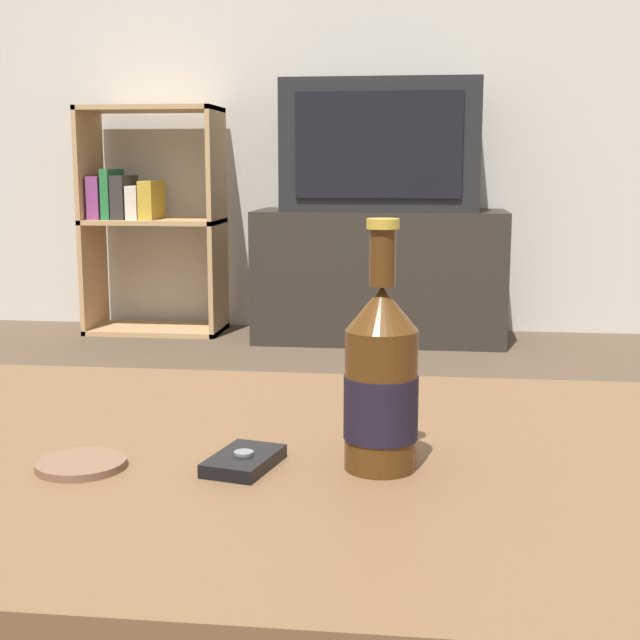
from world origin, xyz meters
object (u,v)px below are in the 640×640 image
Objects in this scene: tv_stand at (380,276)px; bookshelf at (145,214)px; cell_phone at (246,461)px; beer_bottle at (381,382)px; television at (381,146)px.

tv_stand is 1.04m from bookshelf.
beer_bottle is at bearing 19.54° from cell_phone.
television is 2.82m from cell_phone.
cell_phone is at bearing -89.70° from television.
beer_bottle is (0.15, -2.78, -0.29)m from television.
tv_stand is 2.80m from beer_bottle.
television is at bearing -3.93° from bookshelf.
television is at bearing 93.12° from beer_bottle.
bookshelf is 3.05m from cell_phone.
tv_stand is 4.00× the size of beer_bottle.
bookshelf is at bearing 112.23° from beer_bottle.
television is 2.80m from beer_bottle.
television is 1.05m from bookshelf.
bookshelf is (-1.01, 0.07, -0.28)m from television.
television reaches higher than cell_phone.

